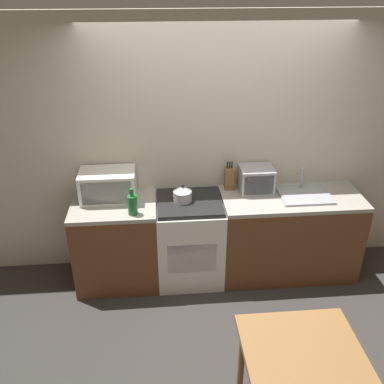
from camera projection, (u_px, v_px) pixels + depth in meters
ground_plane at (226, 316)px, 4.03m from camera, size 16.00×16.00×0.00m
wall_back at (215, 148)px, 4.29m from camera, size 10.00×0.06×2.60m
counter_left_run at (117, 243)px, 4.31m from camera, size 0.81×0.62×0.90m
counter_right_run at (288, 234)px, 4.44m from camera, size 1.40×0.62×0.90m
stove_range at (190, 240)px, 4.37m from camera, size 0.66×0.62×0.90m
kettle at (182, 194)px, 4.12m from camera, size 0.18×0.18×0.18m
microwave at (108, 185)px, 4.13m from camera, size 0.53×0.34×0.29m
bottle at (132, 204)px, 3.89m from camera, size 0.09×0.09×0.26m
knife_block at (229, 178)px, 4.33m from camera, size 0.09×0.09×0.30m
toaster_oven at (256, 180)px, 4.28m from camera, size 0.33×0.27×0.26m
sink_basin at (305, 194)px, 4.24m from camera, size 0.50×0.40×0.24m
dining_table at (301, 362)px, 2.80m from camera, size 0.77×0.70×0.73m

